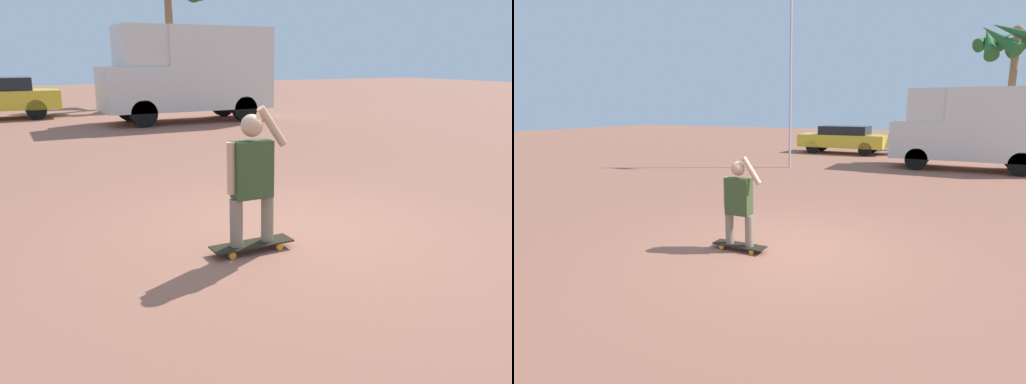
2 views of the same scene
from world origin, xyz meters
TOP-DOWN VIEW (x-y plane):
  - ground_plane at (0.00, 0.00)m, footprint 80.00×80.00m
  - skateboard at (-0.73, -0.41)m, footprint 0.93×0.26m
  - person_skateboarder at (-0.73, -0.41)m, footprint 0.70×0.24m
  - camper_van at (2.81, 11.33)m, footprint 5.60×2.12m

SIDE VIEW (x-z plane):
  - ground_plane at x=0.00m, z-range 0.00..0.00m
  - skateboard at x=-0.73m, z-range 0.03..0.13m
  - person_skateboarder at x=-0.73m, z-range 0.14..1.64m
  - camper_van at x=2.81m, z-range 0.13..3.23m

